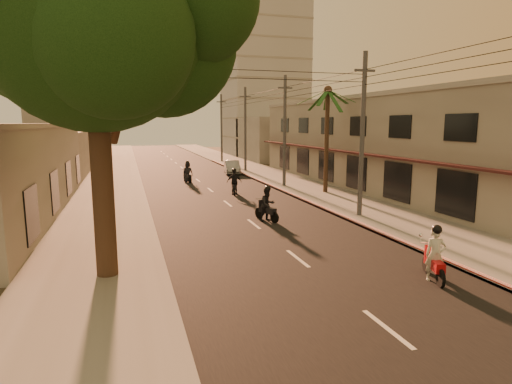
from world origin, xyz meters
TOP-DOWN VIEW (x-y plane):
  - ground at (0.00, 0.00)m, footprint 160.00×160.00m
  - road at (0.00, 20.00)m, footprint 10.00×140.00m
  - sidewalk_right at (7.50, 20.00)m, footprint 5.00×140.00m
  - sidewalk_left at (-7.50, 20.00)m, footprint 5.00×140.00m
  - curb_stripe at (5.10, 15.00)m, footprint 0.20×60.00m
  - shophouse_row at (13.95, 18.00)m, footprint 8.80×34.20m
  - distant_tower at (16.00, 56.00)m, footprint 12.10×12.10m
  - broadleaf_tree at (-6.61, 2.14)m, footprint 9.60×8.70m
  - palm_tree at (8.00, 16.00)m, footprint 5.00×5.00m
  - utility_poles at (6.20, 20.00)m, footprint 1.20×48.26m
  - filler_right at (14.00, 45.00)m, footprint 8.00×14.00m
  - filler_left_near at (-14.00, 34.00)m, footprint 8.00×14.00m
  - filler_left_far at (-14.00, 52.00)m, footprint 8.00×14.00m
  - scooter_red at (3.48, -1.46)m, footprint 1.04×1.87m
  - scooter_mid_a at (0.93, 8.53)m, footprint 1.32×1.88m
  - scooter_mid_b at (1.32, 17.49)m, footprint 1.27×1.97m
  - scooter_far_a at (-1.07, 24.92)m, footprint 1.09×1.95m
  - parked_car at (4.25, 30.18)m, footprint 2.69×4.59m

SIDE VIEW (x-z plane):
  - ground at x=0.00m, z-range 0.00..0.00m
  - road at x=0.00m, z-range 0.00..0.02m
  - sidewalk_right at x=7.50m, z-range 0.00..0.12m
  - sidewalk_left at x=-7.50m, z-range 0.00..0.12m
  - curb_stripe at x=5.10m, z-range 0.00..0.20m
  - parked_car at x=4.25m, z-range 0.00..1.37m
  - scooter_red at x=3.48m, z-range -0.10..1.82m
  - scooter_far_a at x=-1.07m, z-range -0.09..1.84m
  - scooter_mid_a at x=0.93m, z-range -0.08..1.85m
  - scooter_mid_b at x=1.32m, z-range -0.09..1.87m
  - filler_left_near at x=-14.00m, z-range 0.00..4.40m
  - filler_right at x=14.00m, z-range 0.00..6.00m
  - filler_left_far at x=-14.00m, z-range 0.00..7.00m
  - shophouse_row at x=13.95m, z-range 0.00..7.30m
  - utility_poles at x=6.20m, z-range 2.04..11.04m
  - palm_tree at x=8.00m, z-range 3.05..11.25m
  - broadleaf_tree at x=-6.61m, z-range 2.43..14.53m
  - distant_tower at x=16.00m, z-range 0.00..28.00m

